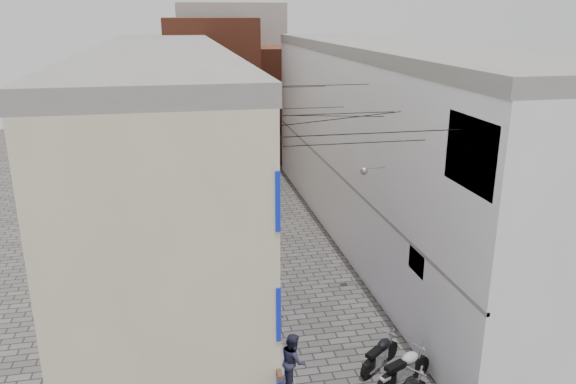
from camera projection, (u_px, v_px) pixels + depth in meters
plinth at (238, 246)px, 25.63m from camera, size 0.90×26.00×0.25m
building_left at (166, 156)px, 23.70m from camera, size 5.10×27.00×9.00m
building_right at (389, 145)px, 25.63m from camera, size 5.94×26.00×9.00m
building_far_brick_left at (211, 94)px, 38.17m from camera, size 6.00×6.00×10.00m
building_far_brick_right at (278, 102)px, 41.28m from camera, size 5.00×6.00×8.00m
building_far_concrete at (231, 77)px, 44.00m from camera, size 8.00×5.00×11.00m
far_shopfront at (247, 157)px, 37.09m from camera, size 2.00×0.30×2.40m
overhead_wires at (311, 111)px, 18.89m from camera, size 5.80×13.02×1.32m
motorcycle_f at (404, 367)px, 16.05m from camera, size 2.16×1.49×1.21m
motorcycle_g at (380, 352)px, 16.84m from camera, size 1.86×1.61×1.09m
person_a at (278, 320)px, 17.71m from camera, size 0.38×0.56×1.52m
person_b at (293, 361)px, 15.55m from camera, size 0.63×0.81×1.66m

